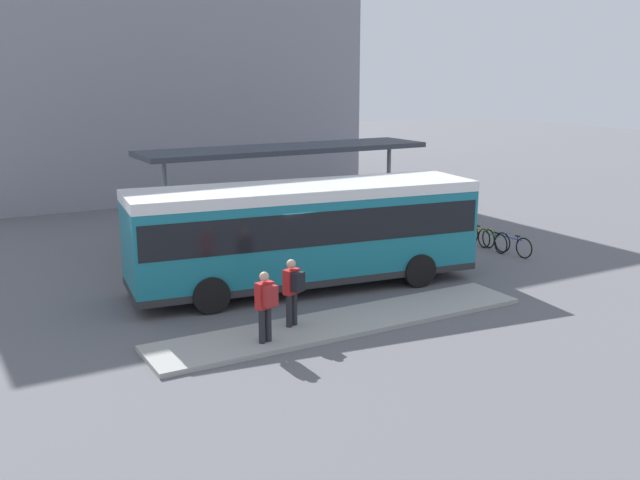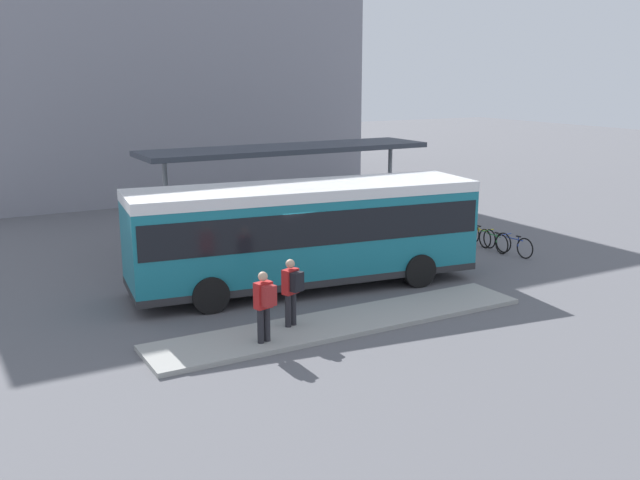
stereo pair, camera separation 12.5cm
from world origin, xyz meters
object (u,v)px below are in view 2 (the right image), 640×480
object	(u,v)px
bicycle_blue	(514,245)
bicycle_yellow	(481,236)
pedestrian_waiting	(265,302)
city_bus	(305,228)
potted_planter_near_shelter	(413,228)
pedestrian_companion	(292,288)
bicycle_green	(493,241)

from	to	relation	value
bicycle_blue	bicycle_yellow	distance (m)	1.67
bicycle_blue	pedestrian_waiting	bearing A→B (deg)	104.33
city_bus	pedestrian_waiting	bearing A→B (deg)	-122.08
bicycle_yellow	potted_planter_near_shelter	size ratio (longest dim) A/B	1.32
city_bus	bicycle_yellow	size ratio (longest dim) A/B	6.28
pedestrian_waiting	pedestrian_companion	distance (m)	1.22
pedestrian_waiting	city_bus	bearing A→B (deg)	-52.79
pedestrian_waiting	bicycle_yellow	xyz separation A→B (m)	(11.05, 5.14, -0.72)
city_bus	bicycle_yellow	bearing A→B (deg)	17.29
bicycle_green	bicycle_blue	bearing A→B (deg)	-163.27
bicycle_blue	bicycle_green	world-z (taller)	bicycle_blue
bicycle_blue	potted_planter_near_shelter	xyz separation A→B (m)	(-2.18, 2.88, 0.29)
bicycle_blue	bicycle_green	bearing A→B (deg)	8.51
potted_planter_near_shelter	bicycle_blue	bearing A→B (deg)	-52.91
pedestrian_companion	potted_planter_near_shelter	world-z (taller)	pedestrian_companion
bicycle_green	potted_planter_near_shelter	world-z (taller)	potted_planter_near_shelter
pedestrian_waiting	bicycle_yellow	world-z (taller)	pedestrian_waiting
pedestrian_companion	bicycle_yellow	distance (m)	11.00
city_bus	pedestrian_companion	distance (m)	3.70
bicycle_green	city_bus	bearing A→B (deg)	99.48
city_bus	potted_planter_near_shelter	bearing A→B (deg)	31.56
city_bus	pedestrian_companion	xyz separation A→B (m)	(-1.99, -3.04, -0.69)
bicycle_yellow	pedestrian_companion	bearing A→B (deg)	-61.22
pedestrian_waiting	bicycle_blue	world-z (taller)	pedestrian_waiting
bicycle_green	potted_planter_near_shelter	bearing A→B (deg)	49.56
bicycle_blue	bicycle_green	distance (m)	0.85
bicycle_blue	bicycle_yellow	world-z (taller)	bicycle_blue
city_bus	pedestrian_waiting	distance (m)	4.83
pedestrian_waiting	pedestrian_companion	xyz separation A→B (m)	(1.03, 0.66, 0.00)
bicycle_yellow	bicycle_green	bearing A→B (deg)	-8.82
bicycle_yellow	potted_planter_near_shelter	distance (m)	2.53
city_bus	bicycle_yellow	distance (m)	8.28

